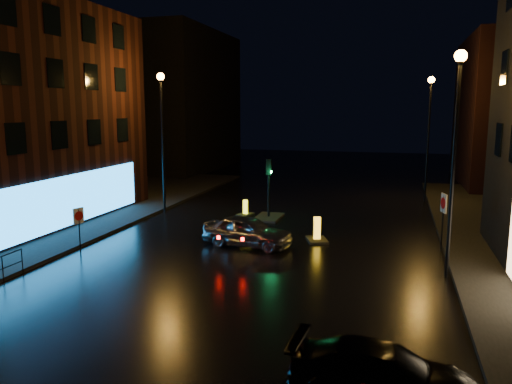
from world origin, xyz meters
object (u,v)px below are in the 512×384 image
(traffic_signal, at_px, (269,210))
(road_sign_right, at_px, (443,208))
(dark_sedan, at_px, (384,373))
(road_sign_left, at_px, (79,220))
(bollard_far, at_px, (245,212))
(bollard_near, at_px, (317,236))
(silver_hatchback, at_px, (248,231))

(traffic_signal, relative_size, road_sign_right, 1.33)
(dark_sedan, xyz_separation_m, road_sign_left, (-13.02, 7.68, 0.96))
(dark_sedan, xyz_separation_m, bollard_far, (-8.45, 17.41, -0.40))
(traffic_signal, height_order, bollard_near, traffic_signal)
(dark_sedan, relative_size, road_sign_left, 2.00)
(traffic_signal, height_order, dark_sedan, traffic_signal)
(traffic_signal, bearing_deg, dark_sedan, -67.85)
(silver_hatchback, xyz_separation_m, road_sign_right, (8.59, 1.66, 1.23))
(traffic_signal, xyz_separation_m, silver_hatchback, (0.51, -5.96, 0.21))
(bollard_near, bearing_deg, dark_sedan, -94.83)
(road_sign_right, bearing_deg, road_sign_left, 3.35)
(traffic_signal, bearing_deg, road_sign_left, -123.39)
(road_sign_right, bearing_deg, silver_hatchback, -3.84)
(bollard_near, height_order, road_sign_right, road_sign_right)
(dark_sedan, height_order, bollard_far, dark_sedan)
(silver_hatchback, height_order, dark_sedan, silver_hatchback)
(traffic_signal, bearing_deg, silver_hatchback, -85.15)
(bollard_far, relative_size, road_sign_left, 0.57)
(bollard_near, bearing_deg, traffic_signal, 109.57)
(traffic_signal, height_order, road_sign_right, traffic_signal)
(traffic_signal, relative_size, dark_sedan, 0.82)
(bollard_far, xyz_separation_m, road_sign_left, (-4.57, -9.73, 1.36))
(bollard_near, xyz_separation_m, road_sign_left, (-9.58, -5.06, 1.31))
(traffic_signal, distance_m, bollard_near, 5.46)
(silver_hatchback, bearing_deg, traffic_signal, 12.65)
(traffic_signal, relative_size, bollard_near, 2.19)
(bollard_near, bearing_deg, road_sign_left, -172.07)
(traffic_signal, relative_size, bollard_far, 2.89)
(bollard_far, xyz_separation_m, road_sign_right, (10.64, -4.76, 1.74))
(traffic_signal, distance_m, road_sign_left, 11.16)
(bollard_far, bearing_deg, road_sign_right, -10.84)
(traffic_signal, bearing_deg, bollard_near, -50.52)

